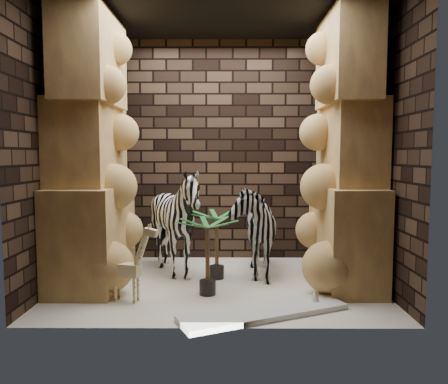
{
  "coord_description": "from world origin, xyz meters",
  "views": [
    {
      "loc": [
        0.09,
        -4.76,
        1.44
      ],
      "look_at": [
        0.07,
        0.15,
        1.02
      ],
      "focal_mm": 34.83,
      "sensor_mm": 36.0,
      "label": 1
    }
  ],
  "objects_px": {
    "zebra_right": "(252,221)",
    "giraffe_toy": "(126,261)",
    "surfboard": "(264,312)",
    "palm_back": "(207,256)",
    "zebra_left": "(176,228)",
    "palm_front": "(217,245)"
  },
  "relations": [
    {
      "from": "giraffe_toy",
      "to": "surfboard",
      "type": "height_order",
      "value": "giraffe_toy"
    },
    {
      "from": "zebra_right",
      "to": "giraffe_toy",
      "type": "height_order",
      "value": "zebra_right"
    },
    {
      "from": "zebra_right",
      "to": "zebra_left",
      "type": "distance_m",
      "value": 0.9
    },
    {
      "from": "palm_front",
      "to": "zebra_left",
      "type": "bearing_deg",
      "value": 167.13
    },
    {
      "from": "palm_front",
      "to": "surfboard",
      "type": "distance_m",
      "value": 1.31
    },
    {
      "from": "zebra_right",
      "to": "surfboard",
      "type": "distance_m",
      "value": 1.49
    },
    {
      "from": "zebra_right",
      "to": "surfboard",
      "type": "relative_size",
      "value": 0.82
    },
    {
      "from": "zebra_right",
      "to": "palm_front",
      "type": "relative_size",
      "value": 1.61
    },
    {
      "from": "palm_back",
      "to": "surfboard",
      "type": "distance_m",
      "value": 0.87
    },
    {
      "from": "zebra_left",
      "to": "palm_back",
      "type": "relative_size",
      "value": 1.59
    },
    {
      "from": "zebra_right",
      "to": "giraffe_toy",
      "type": "distance_m",
      "value": 1.64
    },
    {
      "from": "palm_back",
      "to": "zebra_right",
      "type": "bearing_deg",
      "value": 57.21
    },
    {
      "from": "palm_back",
      "to": "surfboard",
      "type": "relative_size",
      "value": 0.51
    },
    {
      "from": "palm_front",
      "to": "zebra_right",
      "type": "bearing_deg",
      "value": 23.74
    },
    {
      "from": "zebra_left",
      "to": "surfboard",
      "type": "bearing_deg",
      "value": -35.98
    },
    {
      "from": "zebra_left",
      "to": "palm_front",
      "type": "relative_size",
      "value": 1.59
    },
    {
      "from": "palm_front",
      "to": "palm_back",
      "type": "bearing_deg",
      "value": -97.95
    },
    {
      "from": "zebra_right",
      "to": "zebra_left",
      "type": "height_order",
      "value": "zebra_right"
    },
    {
      "from": "surfboard",
      "to": "zebra_right",
      "type": "bearing_deg",
      "value": 67.29
    },
    {
      "from": "zebra_left",
      "to": "palm_back",
      "type": "height_order",
      "value": "zebra_left"
    },
    {
      "from": "zebra_right",
      "to": "surfboard",
      "type": "bearing_deg",
      "value": -89.43
    },
    {
      "from": "zebra_right",
      "to": "palm_front",
      "type": "bearing_deg",
      "value": -157.34
    }
  ]
}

